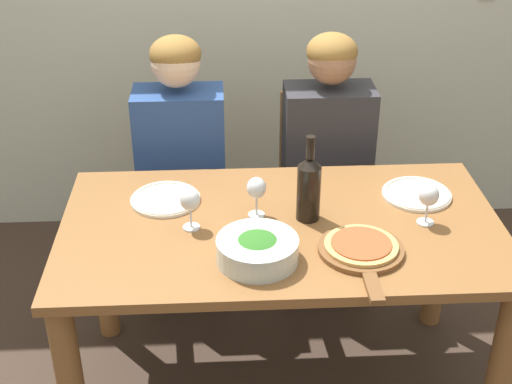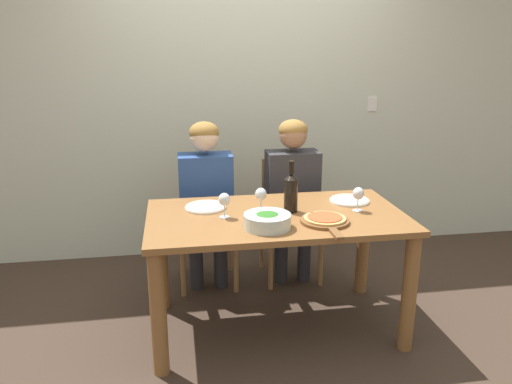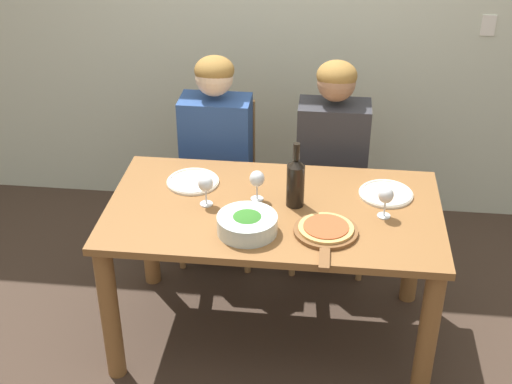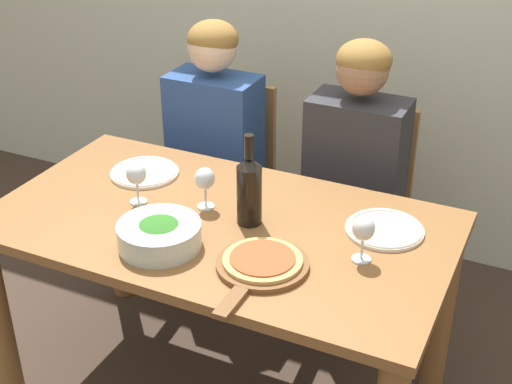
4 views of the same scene
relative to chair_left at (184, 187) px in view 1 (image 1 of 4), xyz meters
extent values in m
plane|color=#3D2D23|center=(0.38, -0.77, -0.49)|extent=(40.00, 40.00, 0.00)
cube|color=brown|center=(0.38, -0.77, 0.25)|extent=(1.54, 0.85, 0.04)
cylinder|color=brown|center=(1.09, -1.13, -0.13)|extent=(0.09, 0.09, 0.72)
cylinder|color=brown|center=(-0.33, -0.40, -0.13)|extent=(0.09, 0.09, 0.72)
cylinder|color=brown|center=(1.09, -0.40, -0.13)|extent=(0.09, 0.09, 0.72)
cube|color=#9E7042|center=(0.00, -0.07, -0.05)|extent=(0.42, 0.42, 0.04)
cube|color=#9E7042|center=(0.00, 0.12, 0.19)|extent=(0.38, 0.03, 0.45)
cylinder|color=#9E7042|center=(-0.19, -0.26, -0.28)|extent=(0.04, 0.04, 0.42)
cylinder|color=#9E7042|center=(0.19, -0.26, -0.28)|extent=(0.04, 0.04, 0.42)
cylinder|color=#9E7042|center=(-0.19, 0.12, -0.28)|extent=(0.04, 0.04, 0.42)
cylinder|color=#9E7042|center=(0.19, 0.12, -0.28)|extent=(0.04, 0.04, 0.42)
cube|color=#9E7042|center=(0.64, -0.07, -0.05)|extent=(0.42, 0.42, 0.04)
cube|color=#9E7042|center=(0.64, 0.12, 0.19)|extent=(0.38, 0.03, 0.45)
cylinder|color=#9E7042|center=(0.45, -0.26, -0.28)|extent=(0.04, 0.04, 0.42)
cylinder|color=#9E7042|center=(0.83, -0.26, -0.28)|extent=(0.04, 0.04, 0.42)
cylinder|color=#9E7042|center=(0.45, 0.12, -0.28)|extent=(0.04, 0.04, 0.42)
cylinder|color=#9E7042|center=(0.83, 0.12, -0.28)|extent=(0.04, 0.04, 0.42)
cylinder|color=#28282D|center=(-0.09, -0.15, -0.26)|extent=(0.10, 0.10, 0.46)
cylinder|color=#28282D|center=(0.09, -0.15, -0.26)|extent=(0.10, 0.10, 0.46)
cube|color=navy|center=(0.00, -0.09, 0.24)|extent=(0.38, 0.22, 0.54)
cylinder|color=navy|center=(-0.20, -0.34, 0.09)|extent=(0.07, 0.31, 0.14)
cylinder|color=navy|center=(0.20, -0.34, 0.09)|extent=(0.07, 0.31, 0.14)
sphere|color=beige|center=(0.00, -0.09, 0.63)|extent=(0.20, 0.20, 0.20)
ellipsoid|color=olive|center=(0.00, -0.08, 0.66)|extent=(0.21, 0.21, 0.15)
cylinder|color=#28282D|center=(0.55, -0.15, -0.26)|extent=(0.10, 0.10, 0.46)
cylinder|color=#28282D|center=(0.73, -0.15, -0.26)|extent=(0.10, 0.10, 0.46)
cube|color=#2D2D33|center=(0.64, -0.09, 0.24)|extent=(0.38, 0.22, 0.54)
cylinder|color=#2D2D33|center=(0.44, -0.34, 0.09)|extent=(0.07, 0.31, 0.14)
cylinder|color=#2D2D33|center=(0.84, -0.34, 0.09)|extent=(0.07, 0.31, 0.14)
sphere|color=#9E7051|center=(0.64, -0.09, 0.63)|extent=(0.20, 0.20, 0.20)
ellipsoid|color=olive|center=(0.64, -0.08, 0.66)|extent=(0.21, 0.21, 0.15)
cylinder|color=black|center=(0.47, -0.73, 0.37)|extent=(0.08, 0.08, 0.20)
cone|color=black|center=(0.47, -0.73, 0.49)|extent=(0.08, 0.08, 0.03)
cylinder|color=black|center=(0.47, -0.73, 0.54)|extent=(0.03, 0.03, 0.08)
cylinder|color=silver|center=(0.28, -0.98, 0.31)|extent=(0.26, 0.26, 0.08)
ellipsoid|color=#2D6B23|center=(0.28, -0.98, 0.31)|extent=(0.22, 0.22, 0.09)
cylinder|color=silver|center=(-0.03, -0.58, 0.27)|extent=(0.26, 0.26, 0.01)
torus|color=silver|center=(-0.03, -0.58, 0.28)|extent=(0.25, 0.25, 0.02)
cylinder|color=silver|center=(0.90, -0.60, 0.27)|extent=(0.26, 0.26, 0.01)
torus|color=silver|center=(0.90, -0.60, 0.28)|extent=(0.25, 0.25, 0.02)
cylinder|color=brown|center=(0.62, -0.95, 0.28)|extent=(0.28, 0.28, 0.02)
cube|color=brown|center=(0.62, -1.16, 0.28)|extent=(0.04, 0.14, 0.02)
cylinder|color=tan|center=(0.62, -0.95, 0.29)|extent=(0.24, 0.24, 0.01)
cylinder|color=#AD4C28|center=(0.62, -0.95, 0.30)|extent=(0.20, 0.20, 0.01)
cylinder|color=silver|center=(0.06, -0.78, 0.27)|extent=(0.06, 0.06, 0.01)
cylinder|color=silver|center=(0.06, -0.78, 0.31)|extent=(0.01, 0.01, 0.07)
ellipsoid|color=silver|center=(0.06, -0.78, 0.38)|extent=(0.07, 0.07, 0.08)
ellipsoid|color=maroon|center=(0.06, -0.78, 0.37)|extent=(0.06, 0.06, 0.03)
cylinder|color=silver|center=(0.88, -0.79, 0.27)|extent=(0.06, 0.06, 0.01)
cylinder|color=silver|center=(0.88, -0.79, 0.31)|extent=(0.01, 0.01, 0.07)
ellipsoid|color=silver|center=(0.88, -0.79, 0.38)|extent=(0.07, 0.07, 0.08)
ellipsoid|color=maroon|center=(0.88, -0.79, 0.37)|extent=(0.06, 0.06, 0.03)
cylinder|color=silver|center=(0.29, -0.70, 0.27)|extent=(0.06, 0.06, 0.01)
cylinder|color=silver|center=(0.29, -0.70, 0.31)|extent=(0.01, 0.01, 0.07)
ellipsoid|color=silver|center=(0.29, -0.70, 0.38)|extent=(0.07, 0.07, 0.08)
ellipsoid|color=maroon|center=(0.29, -0.70, 0.37)|extent=(0.06, 0.06, 0.03)
camera|label=1|loc=(0.18, -2.87, 1.58)|focal=50.00mm
camera|label=2|loc=(-0.20, -3.54, 1.24)|focal=35.00mm
camera|label=3|loc=(0.61, -3.55, 2.00)|focal=50.00mm
camera|label=4|loc=(1.36, -2.56, 1.49)|focal=50.00mm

